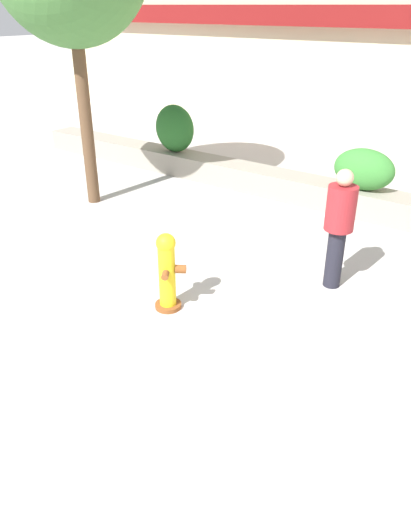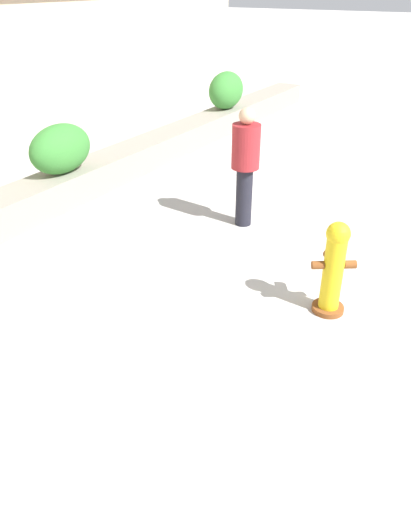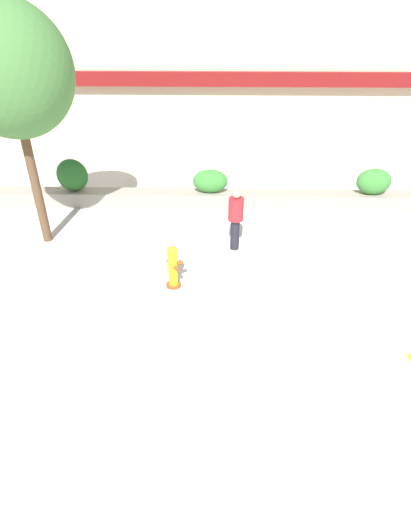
{
  "view_description": "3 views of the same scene",
  "coord_description": "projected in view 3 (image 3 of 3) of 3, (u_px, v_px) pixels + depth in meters",
  "views": [
    {
      "loc": [
        2.74,
        -3.03,
        3.63
      ],
      "look_at": [
        -0.78,
        1.73,
        0.64
      ],
      "focal_mm": 35.0,
      "sensor_mm": 36.0,
      "label": 1
    },
    {
      "loc": [
        -5.64,
        0.01,
        3.23
      ],
      "look_at": [
        -1.34,
        2.64,
        0.43
      ],
      "focal_mm": 35.0,
      "sensor_mm": 36.0,
      "label": 2
    },
    {
      "loc": [
        -0.04,
        -6.59,
        5.51
      ],
      "look_at": [
        -0.27,
        1.43,
        0.73
      ],
      "focal_mm": 28.0,
      "sensor_mm": 36.0,
      "label": 3
    }
  ],
  "objects": [
    {
      "name": "ground_plane",
      "position": [
        216.0,
        320.0,
        8.48
      ],
      "size": [
        120.0,
        120.0,
        0.0
      ],
      "primitive_type": "plane",
      "color": "#BCB7B2"
    },
    {
      "name": "hedge_bush_1",
      "position": [
        210.0,
        181.0,
        13.18
      ],
      "size": [
        1.15,
        0.65,
        0.77
      ],
      "primitive_type": "ellipsoid",
      "color": "#387F33",
      "rests_on": "planter_wall_low"
    },
    {
      "name": "hedge_bush_0",
      "position": [
        72.0,
        175.0,
        13.22
      ],
      "size": [
        1.04,
        0.62,
        1.09
      ],
      "primitive_type": "ellipsoid",
      "color": "#235B23",
      "rests_on": "planter_wall_low"
    },
    {
      "name": "planter_wall_low",
      "position": [
        218.0,
        199.0,
        13.5
      ],
      "size": [
        18.0,
        0.7,
        0.5
      ],
      "primitive_type": "cube",
      "color": "gray",
      "rests_on": "ground"
    },
    {
      "name": "fire_hydrant",
      "position": [
        173.0,
        266.0,
        9.28
      ],
      "size": [
        0.49,
        0.49,
        1.08
      ],
      "color": "brown",
      "rests_on": "ground"
    },
    {
      "name": "hedge_bush_2",
      "position": [
        374.0,
        182.0,
        13.02
      ],
      "size": [
        1.11,
        0.7,
        0.86
      ],
      "primitive_type": "ellipsoid",
      "color": "#387F33",
      "rests_on": "planter_wall_low"
    },
    {
      "name": "pedestrian",
      "position": [
        236.0,
        216.0,
        10.61
      ],
      "size": [
        0.57,
        0.57,
        1.73
      ],
      "color": "black",
      "rests_on": "ground"
    },
    {
      "name": "street_tree",
      "position": [
        10.0,
        72.0,
        9.26
      ],
      "size": [
        2.97,
        2.67,
        6.03
      ],
      "color": "brown",
      "rests_on": "ground"
    },
    {
      "name": "building_facade",
      "position": [
        219.0,
        61.0,
        16.73
      ],
      "size": [
        30.0,
        1.36,
        8.0
      ],
      "color": "beige",
      "rests_on": "ground"
    }
  ]
}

